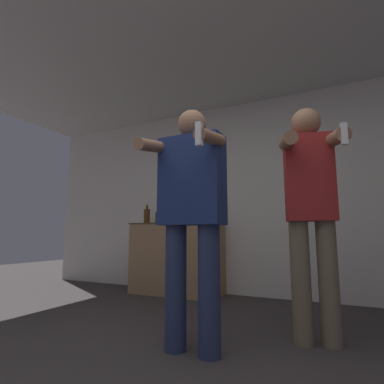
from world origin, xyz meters
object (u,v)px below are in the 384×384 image
Objects in this scene: person_woman_foreground at (192,209)px; person_man_side at (311,204)px; bottle_tall_gin at (210,213)px; bottle_green_wine at (158,217)px; bottle_clear_vodka at (147,216)px; bottle_dark_rum at (177,213)px.

person_woman_foreground is 0.89m from person_man_side.
bottle_green_wine is at bearing 180.00° from bottle_tall_gin.
person_man_side is at bearing -42.59° from bottle_tall_gin.
bottle_green_wine is 0.19m from bottle_clear_vodka.
bottle_clear_vodka is at bearing 180.00° from bottle_dark_rum.
bottle_tall_gin is 0.80× the size of bottle_dark_rum.
bottle_green_wine is 0.92× the size of bottle_clear_vodka.
person_woman_foreground is at bearing -58.57° from bottle_dark_rum.
bottle_clear_vodka is (-0.96, 0.00, -0.01)m from bottle_tall_gin.
bottle_clear_vodka is 0.16× the size of person_man_side.
bottle_clear_vodka is at bearing 152.17° from person_man_side.
person_man_side is (1.76, -1.19, -0.07)m from bottle_dark_rum.
person_man_side is at bearing -27.83° from bottle_clear_vodka.
bottle_tall_gin is 1.12× the size of bottle_green_wine.
person_man_side is at bearing 34.56° from person_woman_foreground.
bottle_dark_rum reaches higher than bottle_green_wine.
bottle_green_wine is (-0.77, 0.00, -0.03)m from bottle_tall_gin.
bottle_green_wine is 2.39m from person_man_side.
bottle_dark_rum is 1.99m from person_woman_foreground.
bottle_tall_gin is at bearing 108.51° from person_woman_foreground.
bottle_tall_gin is at bearing 137.41° from person_man_side.
bottle_dark_rum reaches higher than bottle_tall_gin.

